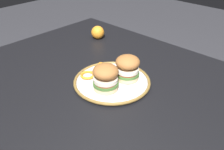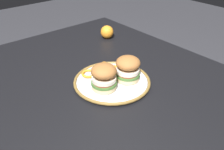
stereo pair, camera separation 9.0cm
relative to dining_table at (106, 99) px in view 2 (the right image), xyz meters
The scene contains 9 objects.
dining_table is the anchor object (origin of this frame).
dinner_plate 0.10m from the dining_table, 144.92° to the right, with size 0.31×0.31×0.02m.
sandwich_half_left 0.18m from the dining_table, 130.19° to the right, with size 0.11×0.11×0.10m.
sandwich_half_right 0.17m from the dining_table, 134.06° to the left, with size 0.11×0.11×0.10m.
orange_peel_curled 0.13m from the dining_table, 62.03° to the right, with size 0.09×0.09×0.01m.
orange_peel_strip_long 0.12m from the dining_table, 10.76° to the right, with size 0.07×0.07×0.01m.
orange_peel_strip_short 0.15m from the dining_table, 35.50° to the right, with size 0.08×0.07×0.01m.
orange_peel_small_curl 0.14m from the dining_table, 26.33° to the left, with size 0.08×0.08×0.01m.
whole_orange 0.48m from the dining_table, 39.68° to the right, with size 0.07×0.07×0.07m, color orange.
Camera 2 is at (-0.63, 0.50, 1.28)m, focal length 37.66 mm.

